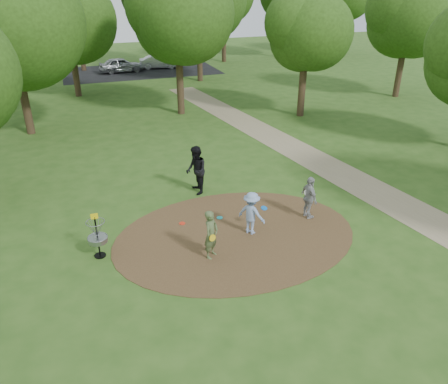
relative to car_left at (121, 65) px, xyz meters
name	(u,v)px	position (x,y,z in m)	size (l,w,h in m)	color
ground	(236,235)	(-0.20, -29.84, -0.66)	(100.00, 100.00, 0.00)	#2D5119
dirt_clearing	(236,235)	(-0.20, -29.84, -0.65)	(8.40, 8.40, 0.02)	#47301C
footpath	(361,184)	(6.30, -27.84, -0.66)	(2.00, 40.00, 0.01)	#8C7A5B
parking_lot	(141,71)	(1.80, 0.16, -0.66)	(14.00, 8.00, 0.01)	black
player_observer_with_disc	(211,235)	(-1.37, -30.75, 0.15)	(0.70, 0.69, 1.63)	#4F6037
player_throwing_with_disc	(251,213)	(0.35, -29.86, 0.11)	(1.12, 1.14, 1.54)	#869DC8
player_walking_with_disc	(196,170)	(-0.52, -26.23, 0.33)	(0.80, 1.00, 1.99)	black
player_waiting_with_disc	(309,198)	(2.73, -29.58, 0.15)	(0.44, 0.96, 1.63)	#969699
disc_ground_cyan	(220,218)	(-0.34, -28.56, -0.63)	(0.22, 0.22, 0.02)	#16A8B5
disc_ground_red	(182,223)	(-1.74, -28.49, -0.63)	(0.22, 0.22, 0.02)	red
car_left	(121,65)	(0.00, 0.00, 0.00)	(1.56, 3.89, 1.32)	#94969A
car_right	(159,62)	(3.72, 0.70, -0.05)	(1.30, 3.72, 1.23)	#ABADB3
disc_golf_basket	(97,232)	(-4.70, -29.54, 0.21)	(0.63, 0.63, 1.54)	black
tree_ring	(198,35)	(1.62, -19.75, 4.67)	(37.01, 45.74, 9.59)	#332316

